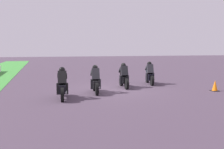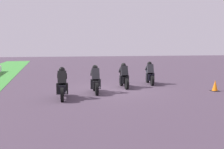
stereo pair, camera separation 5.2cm
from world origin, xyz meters
name	(u,v)px [view 2 (the right image)]	position (x,y,z in m)	size (l,w,h in m)	color
ground_plane	(112,90)	(0.00, 0.00, 0.00)	(120.00, 120.00, 0.00)	#473848
rider_lane_a	(150,75)	(1.57, -3.07, 0.62)	(2.03, 0.63, 1.51)	black
rider_lane_b	(124,77)	(0.67, -0.94, 0.62)	(2.04, 0.56, 1.51)	black
rider_lane_c	(95,81)	(-0.65, 1.11, 0.62)	(2.04, 0.57, 1.51)	black
rider_lane_d	(62,86)	(-1.71, 2.94, 0.62)	(2.04, 0.56, 1.51)	black
traffic_cone	(215,86)	(-1.92, -5.45, 0.29)	(0.40, 0.40, 0.62)	black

